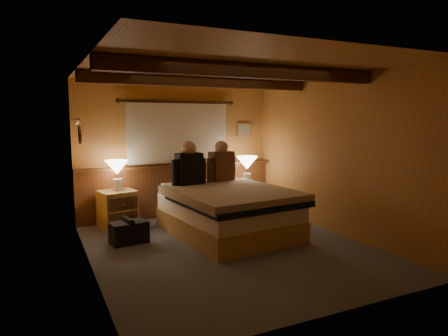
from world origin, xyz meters
TOP-DOWN VIEW (x-y plane):
  - floor at (0.00, 0.00)m, footprint 4.20×4.20m
  - ceiling at (0.00, 0.00)m, footprint 4.20×4.20m
  - wall_back at (0.00, 2.10)m, footprint 3.60×0.00m
  - wall_left at (-1.80, 0.00)m, footprint 0.00×4.20m
  - wall_right at (1.80, 0.00)m, footprint 0.00×4.20m
  - wall_front at (0.00, -2.10)m, footprint 3.60×0.00m
  - wainscot at (0.00, 2.04)m, footprint 3.60×0.23m
  - curtain_window at (0.00, 2.03)m, footprint 2.18×0.09m
  - ceiling_beams at (0.00, 0.15)m, footprint 3.60×1.65m
  - coat_rail at (-1.72, 1.58)m, footprint 0.05×0.55m
  - framed_print at (1.35, 2.08)m, footprint 0.30×0.04m
  - bed at (0.27, 0.57)m, footprint 1.78×2.21m
  - nightstand_left at (-1.17, 1.73)m, footprint 0.63×0.59m
  - nightstand_right at (1.18, 1.62)m, footprint 0.59×0.56m
  - lamp_left at (-1.15, 1.77)m, footprint 0.38×0.38m
  - lamp_right at (1.17, 1.62)m, footprint 0.39×0.39m
  - person_left at (-0.12, 1.21)m, footprint 0.60×0.27m
  - person_right at (0.52, 1.33)m, footprint 0.58×0.31m
  - duffel_bag at (-1.19, 0.79)m, footprint 0.54×0.37m

SIDE VIEW (x-z plane):
  - floor at x=0.00m, z-range 0.00..0.00m
  - duffel_bag at x=-1.19m, z-range -0.02..0.34m
  - nightstand_right at x=1.18m, z-range 0.00..0.56m
  - nightstand_left at x=-1.17m, z-range 0.00..0.60m
  - bed at x=0.27m, z-range 0.01..0.72m
  - wainscot at x=0.00m, z-range 0.02..0.96m
  - lamp_right at x=1.17m, z-range 0.66..1.17m
  - lamp_left at x=-1.15m, z-range 0.70..1.19m
  - person_right at x=0.52m, z-range 0.63..1.34m
  - person_left at x=-0.12m, z-range 0.63..1.36m
  - wall_left at x=-1.80m, z-range -0.90..3.30m
  - wall_right at x=1.80m, z-range -0.90..3.30m
  - wall_back at x=0.00m, z-range -0.60..3.00m
  - wall_front at x=0.00m, z-range -0.60..3.00m
  - curtain_window at x=0.00m, z-range 0.96..2.08m
  - framed_print at x=1.35m, z-range 1.43..1.68m
  - coat_rail at x=-1.72m, z-range 1.55..1.79m
  - ceiling_beams at x=0.00m, z-range 2.23..2.39m
  - ceiling at x=0.00m, z-range 2.40..2.40m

